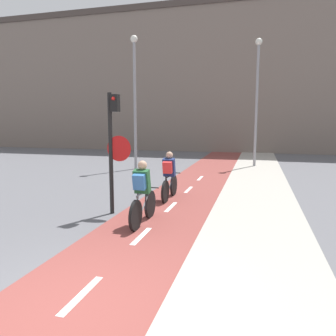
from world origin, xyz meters
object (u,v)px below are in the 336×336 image
object	(u,v)px
traffic_light_pole	(113,140)
street_lamp_far	(135,89)
street_lamp_sidewalk	(257,90)
cyclist_far	(169,177)
cyclist_near	(142,195)

from	to	relation	value
traffic_light_pole	street_lamp_far	distance (m)	8.68
street_lamp_sidewalk	cyclist_far	world-z (taller)	street_lamp_sidewalk
traffic_light_pole	cyclist_near	distance (m)	1.78
street_lamp_sidewalk	cyclist_near	world-z (taller)	street_lamp_sidewalk
traffic_light_pole	street_lamp_far	size ratio (longest dim) A/B	0.48
traffic_light_pole	cyclist_far	bearing A→B (deg)	62.23
traffic_light_pole	cyclist_far	world-z (taller)	traffic_light_pole
traffic_light_pole	street_lamp_far	bearing A→B (deg)	106.99
traffic_light_pole	street_lamp_sidewalk	distance (m)	11.32
traffic_light_pole	street_lamp_sidewalk	xyz separation A→B (m)	(3.53, 10.53, 2.16)
street_lamp_sidewalk	cyclist_near	bearing A→B (deg)	-102.45
street_lamp_far	cyclist_near	size ratio (longest dim) A/B	3.81
traffic_light_pole	cyclist_near	size ratio (longest dim) A/B	1.82
street_lamp_far	street_lamp_sidewalk	bearing A→B (deg)	22.57
street_lamp_far	cyclist_far	xyz separation A→B (m)	(3.46, -6.14, -3.38)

